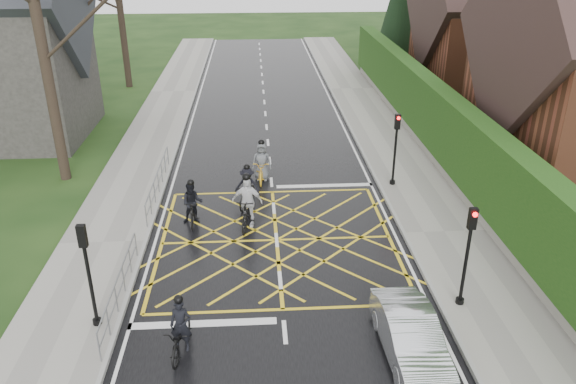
{
  "coord_description": "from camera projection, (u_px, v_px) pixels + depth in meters",
  "views": [
    {
      "loc": [
        -0.68,
        -17.16,
        9.91
      ],
      "look_at": [
        0.48,
        1.2,
        1.3
      ],
      "focal_mm": 35.0,
      "sensor_mm": 36.0,
      "label": 1
    }
  ],
  "objects": [
    {
      "name": "traffic_light_se",
      "position": [
        466.0,
        258.0,
        15.54
      ],
      "size": [
        0.24,
        0.31,
        3.21
      ],
      "rotation": [
        0.0,
        0.0,
        3.14
      ],
      "color": "black",
      "rests_on": "ground"
    },
    {
      "name": "house_far",
      "position": [
        499.0,
        28.0,
        35.01
      ],
      "size": [
        9.8,
        8.8,
        10.3
      ],
      "color": "brown",
      "rests_on": "ground"
    },
    {
      "name": "cyclist_front",
      "position": [
        247.0,
        207.0,
        20.39
      ],
      "size": [
        1.19,
        2.16,
        2.09
      ],
      "rotation": [
        0.0,
        0.0,
        -0.18
      ],
      "color": "black",
      "rests_on": "ground"
    },
    {
      "name": "car",
      "position": [
        411.0,
        337.0,
        14.15
      ],
      "size": [
        1.41,
        3.73,
        1.21
      ],
      "primitive_type": "imported",
      "rotation": [
        0.0,
        0.0,
        0.03
      ],
      "color": "silver",
      "rests_on": "ground"
    },
    {
      "name": "ground",
      "position": [
        277.0,
        240.0,
        19.75
      ],
      "size": [
        120.0,
        120.0,
        0.0
      ],
      "primitive_type": "plane",
      "color": "black",
      "rests_on": "ground"
    },
    {
      "name": "railing_south",
      "position": [
        119.0,
        283.0,
        15.99
      ],
      "size": [
        0.05,
        5.04,
        1.03
      ],
      "color": "slate",
      "rests_on": "ground"
    },
    {
      "name": "sidewalk_left",
      "position": [
        103.0,
        244.0,
        19.38
      ],
      "size": [
        3.0,
        80.0,
        0.15
      ],
      "primitive_type": "cube",
      "color": "gray",
      "rests_on": "ground"
    },
    {
      "name": "cyclist_rear",
      "position": [
        181.0,
        334.0,
        14.34
      ],
      "size": [
        0.84,
        1.79,
        1.68
      ],
      "rotation": [
        0.0,
        0.0,
        -0.14
      ],
      "color": "black",
      "rests_on": "ground"
    },
    {
      "name": "cyclist_back",
      "position": [
        193.0,
        207.0,
        20.65
      ],
      "size": [
        0.79,
        1.75,
        1.75
      ],
      "rotation": [
        0.0,
        0.0,
        0.03
      ],
      "color": "black",
      "rests_on": "ground"
    },
    {
      "name": "railing_north",
      "position": [
        158.0,
        178.0,
        22.77
      ],
      "size": [
        0.05,
        6.04,
        1.03
      ],
      "color": "slate",
      "rests_on": "ground"
    },
    {
      "name": "stone_wall",
      "position": [
        441.0,
        162.0,
        25.47
      ],
      "size": [
        0.5,
        38.0,
        0.7
      ],
      "primitive_type": "cube",
      "color": "slate",
      "rests_on": "ground"
    },
    {
      "name": "traffic_light_sw",
      "position": [
        89.0,
        277.0,
        14.69
      ],
      "size": [
        0.24,
        0.31,
        3.21
      ],
      "color": "black",
      "rests_on": "ground"
    },
    {
      "name": "sidewalk_right",
      "position": [
        444.0,
        233.0,
        20.06
      ],
      "size": [
        3.0,
        80.0,
        0.15
      ],
      "primitive_type": "cube",
      "color": "gray",
      "rests_on": "ground"
    },
    {
      "name": "conifer",
      "position": [
        405.0,
        3.0,
        41.75
      ],
      "size": [
        4.6,
        4.6,
        10.0
      ],
      "color": "black",
      "rests_on": "ground"
    },
    {
      "name": "hedge",
      "position": [
        446.0,
        125.0,
        24.73
      ],
      "size": [
        0.9,
        38.0,
        2.8
      ],
      "primitive_type": "cube",
      "color": "#163B10",
      "rests_on": "stone_wall"
    },
    {
      "name": "cyclist_mid",
      "position": [
        247.0,
        190.0,
        22.05
      ],
      "size": [
        1.14,
        1.86,
        1.71
      ],
      "rotation": [
        0.0,
        0.0,
        -0.32
      ],
      "color": "black",
      "rests_on": "ground"
    },
    {
      "name": "traffic_light_ne",
      "position": [
        395.0,
        150.0,
        23.13
      ],
      "size": [
        0.24,
        0.31,
        3.21
      ],
      "rotation": [
        0.0,
        0.0,
        3.14
      ],
      "color": "black",
      "rests_on": "ground"
    },
    {
      "name": "cyclist_lead",
      "position": [
        262.0,
        167.0,
        24.22
      ],
      "size": [
        0.87,
        1.95,
        1.85
      ],
      "rotation": [
        0.0,
        0.0,
        -0.07
      ],
      "color": "gold",
      "rests_on": "ground"
    },
    {
      "name": "road",
      "position": [
        277.0,
        240.0,
        19.75
      ],
      "size": [
        9.0,
        80.0,
        0.01
      ],
      "primitive_type": "cube",
      "color": "black",
      "rests_on": "ground"
    }
  ]
}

